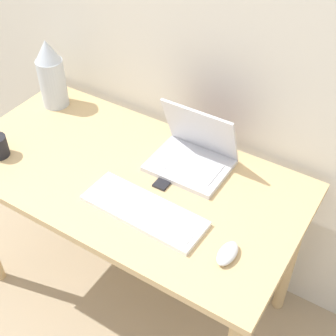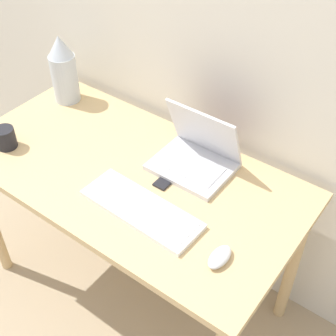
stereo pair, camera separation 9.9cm
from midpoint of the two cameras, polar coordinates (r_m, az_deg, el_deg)
name	(u,v)px [view 1 (the left image)]	position (r m, az deg, el deg)	size (l,w,h in m)	color
wall_back	(185,12)	(1.79, 0.36, 18.51)	(6.00, 0.05, 2.50)	silver
desk	(127,191)	(1.84, -6.51, -2.85)	(1.34, 0.69, 0.77)	tan
laptop	(193,153)	(1.77, 1.51, 1.82)	(0.29, 0.24, 0.24)	silver
keyboard	(144,211)	(1.61, -4.72, -5.24)	(0.45, 0.17, 0.02)	white
mouse	(227,253)	(1.49, 5.35, -10.39)	(0.06, 0.11, 0.03)	silver
vase	(51,74)	(2.12, -15.40, 10.93)	(0.12, 0.12, 0.31)	silver
mp3_player	(162,184)	(1.71, -2.39, -1.96)	(0.05, 0.06, 0.01)	black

